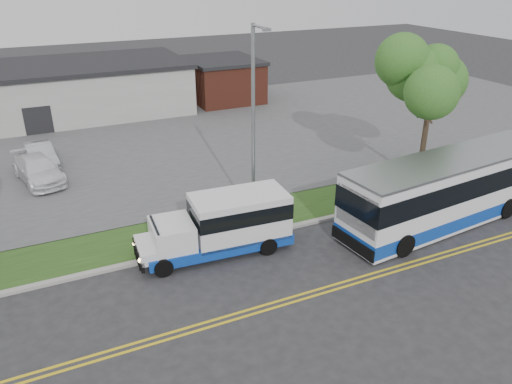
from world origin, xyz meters
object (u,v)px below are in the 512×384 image
tree_east (433,78)px  shuttle_bus (225,222)px  streetlight_near (254,121)px  transit_bus (451,189)px  parked_car_a (40,155)px  parked_car_b (38,169)px

tree_east → shuttle_bus: tree_east is taller
streetlight_near → transit_bus: (8.80, -4.23, -3.49)m
tree_east → transit_bus: size_ratio=0.66×
shuttle_bus → transit_bus: transit_bus is taller
shuttle_bus → parked_car_a: shuttle_bus is taller
streetlight_near → parked_car_b: bearing=134.7°
shuttle_bus → parked_car_b: size_ratio=1.40×
streetlight_near → parked_car_b: 14.36m
parked_car_b → transit_bus: bearing=-49.9°
tree_east → streetlight_near: (-11.00, -0.27, -0.97)m
tree_east → parked_car_a: tree_east is taller
streetlight_near → transit_bus: size_ratio=0.75×
shuttle_bus → parked_car_a: 15.91m
streetlight_near → parked_car_a: (-9.34, 12.14, -4.40)m
streetlight_near → transit_bus: 10.37m
streetlight_near → shuttle_bus: (-2.42, -2.17, -3.81)m
tree_east → parked_car_b: 23.31m
parked_car_a → parked_car_b: size_ratio=0.88×
transit_bus → parked_car_b: transit_bus is taller
tree_east → parked_car_a: bearing=149.7°
shuttle_bus → parked_car_a: size_ratio=1.58×
transit_bus → tree_east: bearing=58.4°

